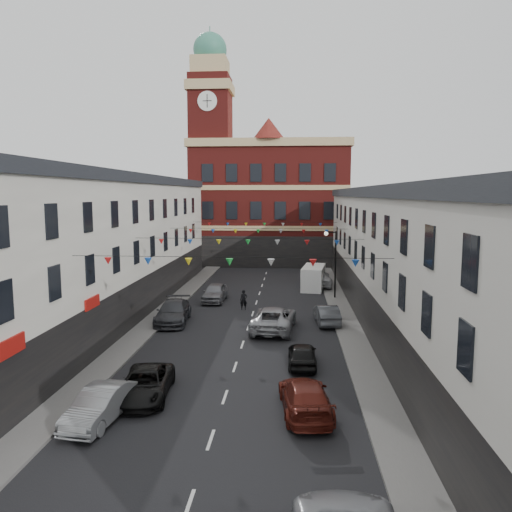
% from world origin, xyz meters
% --- Properties ---
extents(ground, '(160.00, 160.00, 0.00)m').
position_xyz_m(ground, '(0.00, 0.00, 0.00)').
color(ground, black).
rests_on(ground, ground).
extents(pavement_left, '(1.80, 64.00, 0.15)m').
position_xyz_m(pavement_left, '(-6.90, 2.00, 0.07)').
color(pavement_left, '#605E5B').
rests_on(pavement_left, ground).
extents(pavement_right, '(1.80, 64.00, 0.15)m').
position_xyz_m(pavement_right, '(6.90, 2.00, 0.07)').
color(pavement_right, '#605E5B').
rests_on(pavement_right, ground).
extents(terrace_left, '(8.40, 56.00, 10.70)m').
position_xyz_m(terrace_left, '(-11.78, 1.00, 5.35)').
color(terrace_left, beige).
rests_on(terrace_left, ground).
extents(terrace_right, '(8.40, 56.00, 9.70)m').
position_xyz_m(terrace_right, '(11.78, 1.00, 4.85)').
color(terrace_right, '#BCB8B0').
rests_on(terrace_right, ground).
extents(civic_building, '(20.60, 13.30, 18.50)m').
position_xyz_m(civic_building, '(0.00, 37.95, 8.14)').
color(civic_building, maroon).
rests_on(civic_building, ground).
extents(clock_tower, '(5.60, 5.60, 30.00)m').
position_xyz_m(clock_tower, '(-7.50, 35.00, 14.93)').
color(clock_tower, maroon).
rests_on(clock_tower, ground).
extents(distant_hill, '(40.00, 14.00, 10.00)m').
position_xyz_m(distant_hill, '(-4.00, 62.00, 5.00)').
color(distant_hill, '#335326').
rests_on(distant_hill, ground).
extents(street_lamp, '(1.10, 0.36, 6.00)m').
position_xyz_m(street_lamp, '(6.55, 14.00, 3.90)').
color(street_lamp, black).
rests_on(street_lamp, ground).
extents(car_left_b, '(1.95, 4.35, 1.39)m').
position_xyz_m(car_left_b, '(-4.74, -10.81, 0.69)').
color(car_left_b, '#999CA0').
rests_on(car_left_b, ground).
extents(car_left_c, '(2.53, 4.82, 1.29)m').
position_xyz_m(car_left_c, '(-3.60, -8.32, 0.65)').
color(car_left_c, black).
rests_on(car_left_c, ground).
extents(car_left_d, '(2.59, 5.52, 1.56)m').
position_xyz_m(car_left_d, '(-5.50, 4.93, 0.78)').
color(car_left_d, '#36383D').
rests_on(car_left_d, ground).
extents(car_left_e, '(1.98, 4.60, 1.55)m').
position_xyz_m(car_left_e, '(-3.60, 12.29, 0.77)').
color(car_left_e, gray).
rests_on(car_left_e, ground).
extents(car_right_c, '(2.50, 5.06, 1.41)m').
position_xyz_m(car_right_c, '(3.61, -9.42, 0.71)').
color(car_right_c, '#5C1A12').
rests_on(car_right_c, ground).
extents(car_right_d, '(1.53, 3.76, 1.28)m').
position_xyz_m(car_right_d, '(3.60, -3.56, 0.64)').
color(car_right_d, black).
rests_on(car_right_d, ground).
extents(car_right_e, '(1.82, 4.29, 1.38)m').
position_xyz_m(car_right_e, '(5.50, 5.39, 0.69)').
color(car_right_e, '#494C51').
rests_on(car_right_e, ground).
extents(car_right_f, '(2.73, 5.88, 1.63)m').
position_xyz_m(car_right_f, '(5.50, 19.94, 0.82)').
color(car_right_f, silver).
rests_on(car_right_f, ground).
extents(moving_car, '(3.19, 6.08, 1.63)m').
position_xyz_m(moving_car, '(1.80, 3.44, 0.82)').
color(moving_car, '#9EA0A5').
rests_on(moving_car, ground).
extents(white_van, '(2.62, 5.26, 2.23)m').
position_xyz_m(white_van, '(5.11, 18.66, 1.11)').
color(white_van, white).
rests_on(white_van, ground).
extents(pedestrian, '(0.63, 0.46, 1.61)m').
position_xyz_m(pedestrian, '(-0.82, 9.28, 0.80)').
color(pedestrian, black).
rests_on(pedestrian, ground).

